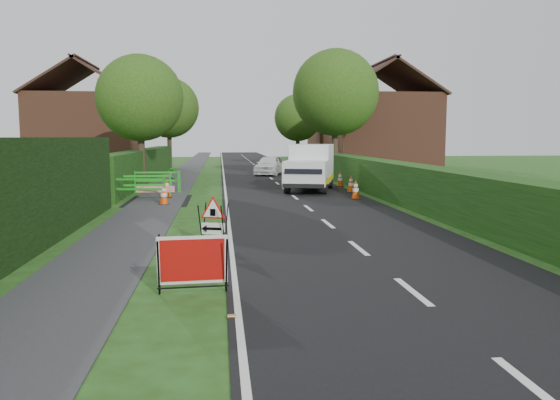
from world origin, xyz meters
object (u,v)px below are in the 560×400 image
triangle_sign (212,218)px  hatchback_car (269,165)px  works_van (310,166)px  red_rect_sign (193,261)px

triangle_sign → hatchback_car: size_ratio=0.26×
works_van → hatchback_car: (-0.95, 10.78, -0.49)m
red_rect_sign → works_van: works_van is taller
triangle_sign → works_van: (4.42, 13.02, 0.46)m
red_rect_sign → works_van: size_ratio=0.23×
red_rect_sign → triangle_sign: 3.67m
triangle_sign → works_van: bearing=89.4°
triangle_sign → red_rect_sign: bearing=-75.8°
red_rect_sign → triangle_sign: size_ratio=1.15×
triangle_sign → hatchback_car: hatchback_car is taller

